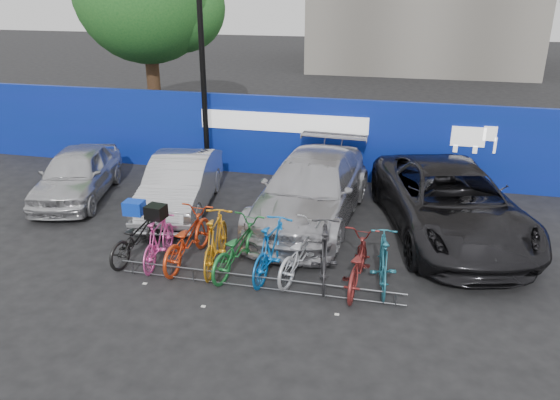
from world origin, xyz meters
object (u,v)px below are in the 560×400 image
(lamppost, at_px, (203,66))
(bike_rack, at_px, (257,282))
(bike_0, at_px, (137,235))
(car_1, at_px, (180,184))
(bike_9, at_px, (383,261))
(car_3, at_px, (450,202))
(bike_5, at_px, (272,249))
(bike_2, at_px, (187,238))
(bike_3, at_px, (216,241))
(car_0, at_px, (77,174))
(bike_4, at_px, (238,247))
(bike_7, at_px, (324,252))
(bike_1, at_px, (159,240))
(bike_8, at_px, (357,263))
(car_2, at_px, (311,190))
(bike_6, at_px, (301,251))

(lamppost, height_order, bike_rack, lamppost)
(bike_0, bearing_deg, car_1, -78.42)
(car_1, height_order, bike_9, car_1)
(car_3, relative_size, bike_5, 3.01)
(bike_rack, bearing_deg, bike_2, 156.40)
(bike_5, xyz_separation_m, bike_9, (2.17, 0.07, -0.04))
(car_1, distance_m, bike_3, 3.31)
(bike_3, bearing_deg, car_0, -35.81)
(lamppost, xyz_separation_m, car_1, (0.24, -2.60, -2.58))
(bike_3, distance_m, bike_4, 0.48)
(bike_3, xyz_separation_m, bike_5, (1.20, -0.06, -0.01))
(bike_0, distance_m, bike_3, 1.77)
(bike_rack, bearing_deg, car_1, 131.10)
(bike_rack, xyz_separation_m, car_1, (-2.96, 3.40, 0.53))
(bike_2, relative_size, bike_7, 1.07)
(bike_rack, bearing_deg, car_3, 42.94)
(bike_0, xyz_separation_m, bike_9, (5.14, -0.03, 0.04))
(bike_rack, relative_size, bike_5, 2.91)
(car_1, distance_m, bike_7, 4.93)
(car_0, height_order, bike_2, car_0)
(bike_1, height_order, bike_2, bike_2)
(bike_2, bearing_deg, bike_8, -178.54)
(bike_rack, height_order, car_0, car_0)
(bike_3, bearing_deg, car_1, -60.88)
(car_3, bearing_deg, bike_7, -147.44)
(bike_rack, relative_size, car_3, 0.97)
(car_2, relative_size, bike_6, 2.72)
(bike_5, distance_m, bike_7, 1.03)
(car_0, xyz_separation_m, bike_1, (3.72, -2.93, -0.17))
(bike_1, xyz_separation_m, bike_6, (2.98, 0.18, 0.02))
(car_3, distance_m, bike_8, 3.37)
(car_1, xyz_separation_m, bike_8, (4.79, -2.84, -0.19))
(bike_0, bearing_deg, bike_4, -173.16)
(bike_3, distance_m, bike_6, 1.76)
(car_0, height_order, car_2, car_2)
(car_0, bearing_deg, car_2, -13.80)
(bike_4, distance_m, bike_5, 0.73)
(bike_rack, relative_size, bike_7, 2.90)
(bike_2, relative_size, bike_6, 1.03)
(bike_8, bearing_deg, bike_1, 2.59)
(bike_9, bearing_deg, lamppost, -49.42)
(car_3, height_order, bike_1, car_3)
(bike_4, xyz_separation_m, bike_9, (2.90, 0.05, 0.02))
(bike_1, distance_m, bike_8, 4.10)
(bike_3, xyz_separation_m, bike_4, (0.47, -0.04, -0.06))
(lamppost, xyz_separation_m, bike_0, (0.37, -5.27, -2.78))
(car_1, xyz_separation_m, bike_2, (1.25, -2.65, -0.15))
(car_1, xyz_separation_m, bike_7, (4.13, -2.68, -0.11))
(bike_5, bearing_deg, car_3, -133.20)
(car_1, xyz_separation_m, bike_6, (3.66, -2.63, -0.16))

